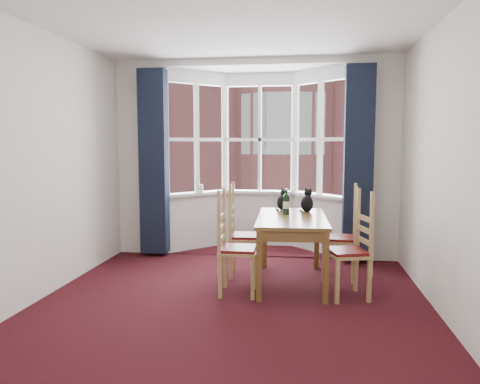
% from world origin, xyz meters
% --- Properties ---
extents(floor, '(4.50, 4.50, 0.00)m').
position_xyz_m(floor, '(0.00, 0.00, 0.00)').
color(floor, black).
rests_on(floor, ground).
extents(ceiling, '(4.50, 4.50, 0.00)m').
position_xyz_m(ceiling, '(0.00, 0.00, 2.80)').
color(ceiling, white).
rests_on(ceiling, floor).
extents(wall_left, '(0.00, 4.50, 4.50)m').
position_xyz_m(wall_left, '(-2.00, 0.00, 1.40)').
color(wall_left, silver).
rests_on(wall_left, floor).
extents(wall_right, '(0.00, 4.50, 4.50)m').
position_xyz_m(wall_right, '(2.00, 0.00, 1.40)').
color(wall_right, silver).
rests_on(wall_right, floor).
extents(wall_near, '(4.00, 0.00, 4.00)m').
position_xyz_m(wall_near, '(0.00, -2.25, 1.40)').
color(wall_near, silver).
rests_on(wall_near, floor).
extents(wall_back_pier_left, '(0.70, 0.12, 2.80)m').
position_xyz_m(wall_back_pier_left, '(-1.65, 2.25, 1.40)').
color(wall_back_pier_left, silver).
rests_on(wall_back_pier_left, floor).
extents(wall_back_pier_right, '(0.70, 0.12, 2.80)m').
position_xyz_m(wall_back_pier_right, '(1.65, 2.25, 1.40)').
color(wall_back_pier_right, silver).
rests_on(wall_back_pier_right, floor).
extents(bay_window, '(2.76, 0.94, 2.80)m').
position_xyz_m(bay_window, '(0.00, 2.75, 1.40)').
color(bay_window, white).
rests_on(bay_window, floor).
extents(curtain_left, '(0.38, 0.22, 2.60)m').
position_xyz_m(curtain_left, '(-1.42, 2.07, 1.35)').
color(curtain_left, black).
rests_on(curtain_left, floor).
extents(curtain_right, '(0.38, 0.22, 2.60)m').
position_xyz_m(curtain_right, '(1.42, 2.07, 1.35)').
color(curtain_right, black).
rests_on(curtain_right, floor).
extents(dining_table, '(0.83, 1.47, 0.78)m').
position_xyz_m(dining_table, '(0.57, 0.98, 0.69)').
color(dining_table, brown).
rests_on(dining_table, floor).
extents(chair_left_near, '(0.41, 0.43, 0.92)m').
position_xyz_m(chair_left_near, '(-0.07, 0.51, 0.47)').
color(chair_left_near, tan).
rests_on(chair_left_near, floor).
extents(chair_left_far, '(0.43, 0.45, 0.92)m').
position_xyz_m(chair_left_far, '(-0.08, 1.22, 0.47)').
color(chair_left_far, tan).
rests_on(chair_left_far, floor).
extents(chair_right_near, '(0.50, 0.51, 0.92)m').
position_xyz_m(chair_right_near, '(1.26, 0.58, 0.47)').
color(chair_right_near, tan).
rests_on(chair_right_near, floor).
extents(chair_right_far, '(0.43, 0.45, 0.92)m').
position_xyz_m(chair_right_far, '(1.22, 1.25, 0.47)').
color(chair_right_far, tan).
rests_on(chair_right_far, floor).
extents(cat_left, '(0.18, 0.23, 0.28)m').
position_xyz_m(cat_left, '(0.44, 1.52, 0.89)').
color(cat_left, black).
rests_on(cat_left, dining_table).
extents(cat_right, '(0.19, 0.24, 0.30)m').
position_xyz_m(cat_right, '(0.75, 1.41, 0.90)').
color(cat_right, black).
rests_on(cat_right, dining_table).
extents(wine_bottle, '(0.08, 0.08, 0.31)m').
position_xyz_m(wine_bottle, '(0.50, 1.13, 0.92)').
color(wine_bottle, black).
rests_on(wine_bottle, dining_table).
extents(candle_tall, '(0.06, 0.06, 0.12)m').
position_xyz_m(candle_tall, '(-0.86, 2.60, 0.93)').
color(candle_tall, white).
rests_on(candle_tall, bay_window).
extents(street, '(80.00, 80.00, 0.00)m').
position_xyz_m(street, '(0.00, 32.25, -6.00)').
color(street, '#333335').
rests_on(street, ground).
extents(tenement_building, '(18.40, 7.80, 15.20)m').
position_xyz_m(tenement_building, '(0.00, 14.01, 1.60)').
color(tenement_building, '#A45754').
rests_on(tenement_building, street).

